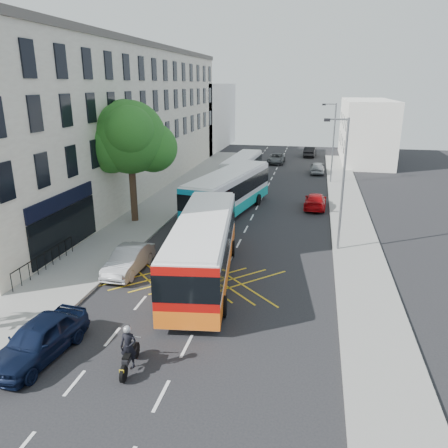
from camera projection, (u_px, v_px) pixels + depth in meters
The scene contains 20 objects.
ground at pixel (187, 346), 17.45m from camera, with size 120.00×120.00×0.00m, color black.
pavement_left at pixel (135, 221), 33.06m from camera, with size 5.00×70.00×0.15m, color gray.
pavement_right at pixel (354, 235), 29.94m from camera, with size 3.00×70.00×0.15m, color gray.
terrace_main at pixel (116, 120), 40.92m from camera, with size 8.30×45.00×13.50m.
terrace_far at pixel (200, 116), 69.89m from camera, with size 8.00×20.00×10.00m, color silver.
building_right at pixel (366, 130), 58.80m from camera, with size 6.00×18.00×8.00m, color silver.
street_tree at pixel (129, 138), 31.12m from camera, with size 6.30×5.70×8.80m.
lamp_near at pixel (342, 178), 26.01m from camera, with size 1.45×0.15×8.00m.
lamp_far at pixel (333, 139), 44.64m from camera, with size 1.45×0.15×8.00m.
railings at pixel (45, 260), 24.06m from camera, with size 0.08×5.60×1.14m, color black, non-canonical shape.
bus_near at pixel (203, 247), 23.02m from camera, with size 4.32×12.18×3.35m.
bus_mid at pixel (229, 192), 34.77m from camera, with size 5.05×12.29×3.37m.
bus_far at pixel (242, 169), 45.70m from camera, with size 2.92×10.20×2.84m.
motorbike at pixel (129, 349), 15.77m from camera, with size 0.66×2.05×1.82m.
parked_car_blue at pixel (39, 339), 16.53m from camera, with size 1.80×4.47×1.52m, color black.
parked_car_silver at pixel (129, 260), 24.12m from camera, with size 1.48×4.23×1.39m, color #989A9F.
red_hatchback at pixel (315, 201), 36.59m from camera, with size 1.77×4.34×1.26m, color #B2070C.
distant_car_grey at pixel (276, 158), 57.33m from camera, with size 2.07×4.48×1.25m, color #44494D.
distant_car_silver at pixel (317, 168), 50.76m from camera, with size 1.61×3.99×1.36m, color #929599.
distant_car_dark at pixel (310, 151), 62.61m from camera, with size 1.51×4.34×1.43m, color black.
Camera 1 is at (4.56, -14.49, 10.00)m, focal length 35.00 mm.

